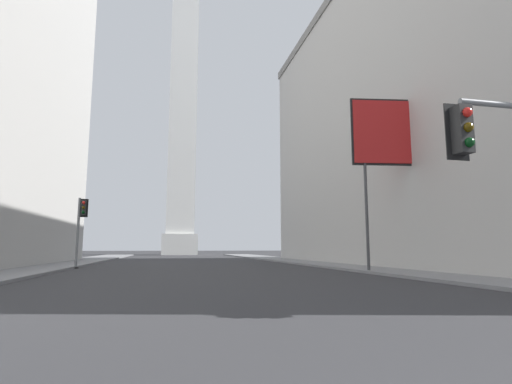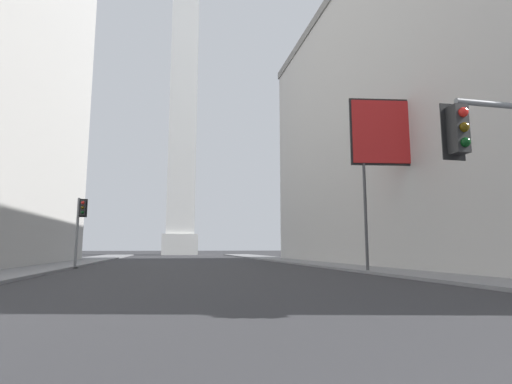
# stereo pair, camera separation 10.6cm
# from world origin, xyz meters

# --- Properties ---
(sidewalk_left) EXTENTS (5.00, 99.68, 0.15)m
(sidewalk_left) POSITION_xyz_m (-11.11, 29.90, 0.07)
(sidewalk_left) COLOR slate
(sidewalk_left) RESTS_ON ground_plane
(sidewalk_right) EXTENTS (5.00, 99.68, 0.15)m
(sidewalk_right) POSITION_xyz_m (11.11, 29.90, 0.07)
(sidewalk_right) COLOR slate
(sidewalk_right) RESTS_ON ground_plane
(building_right) EXTENTS (29.26, 44.56, 25.20)m
(building_right) POSITION_xyz_m (26.42, 27.24, 12.61)
(building_right) COLOR #B2AFAA
(building_right) RESTS_ON ground_plane
(obelisk) EXTENTS (7.05, 7.05, 74.75)m
(obelisk) POSITION_xyz_m (0.00, 83.07, 36.30)
(obelisk) COLOR silver
(obelisk) RESTS_ON ground_plane
(traffic_light_mid_left) EXTENTS (0.76, 0.52, 4.97)m
(traffic_light_mid_left) POSITION_xyz_m (-8.43, 29.79, 3.29)
(traffic_light_mid_left) COLOR slate
(traffic_light_mid_left) RESTS_ON ground_plane
(billboard_sign) EXTENTS (4.55, 0.89, 10.53)m
(billboard_sign) POSITION_xyz_m (10.61, 20.76, 8.12)
(billboard_sign) COLOR #3F3F42
(billboard_sign) RESTS_ON ground_plane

